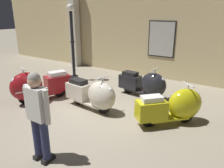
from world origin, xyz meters
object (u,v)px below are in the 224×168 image
at_px(scooter_1, 94,95).
at_px(lamppost, 72,42).
at_px(visitor_0, 38,112).
at_px(scooter_0, 36,86).
at_px(scooter_3, 175,106).
at_px(scooter_2, 146,84).

bearing_deg(scooter_1, lamppost, 149.12).
height_order(scooter_1, lamppost, lamppost).
xyz_separation_m(lamppost, visitor_0, (2.82, -3.85, -0.53)).
distance_m(scooter_0, scooter_3, 3.87).
distance_m(scooter_3, visitor_0, 3.02).
bearing_deg(scooter_1, scooter_3, 18.37).
distance_m(scooter_0, scooter_2, 3.23).
height_order(scooter_2, lamppost, lamppost).
distance_m(scooter_2, visitor_0, 3.76).
xyz_separation_m(scooter_0, scooter_3, (3.77, 0.89, -0.04)).
distance_m(scooter_1, scooter_3, 2.05).
relative_size(scooter_0, scooter_2, 1.13).
relative_size(scooter_2, lamppost, 0.56).
bearing_deg(scooter_0, scooter_3, 124.49).
height_order(scooter_0, visitor_0, visitor_0).
height_order(scooter_2, scooter_3, scooter_3).
xyz_separation_m(scooter_0, scooter_2, (2.51, 2.03, -0.05)).
height_order(scooter_0, scooter_2, scooter_0).
relative_size(scooter_1, lamppost, 0.59).
relative_size(scooter_3, lamppost, 0.52).
bearing_deg(scooter_2, visitor_0, -89.17).
distance_m(scooter_0, lamppost, 2.43).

